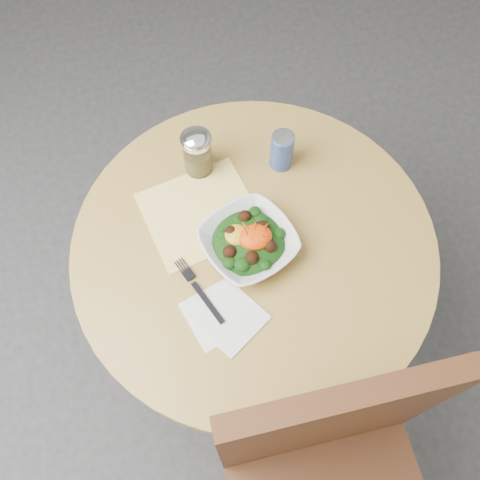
{
  "coord_description": "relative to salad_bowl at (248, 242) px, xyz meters",
  "views": [
    {
      "loc": [
        -0.19,
        -0.55,
        1.92
      ],
      "look_at": [
        -0.04,
        -0.01,
        0.81
      ],
      "focal_mm": 40.0,
      "sensor_mm": 36.0,
      "label": 1
    }
  ],
  "objects": [
    {
      "name": "table",
      "position": [
        0.02,
        0.01,
        -0.23
      ],
      "size": [
        0.9,
        0.9,
        0.75
      ],
      "color": "black",
      "rests_on": "ground"
    },
    {
      "name": "beverage_can",
      "position": [
        0.15,
        0.22,
        0.03
      ],
      "size": [
        0.06,
        0.06,
        0.11
      ],
      "color": "#0D1B98",
      "rests_on": "table"
    },
    {
      "name": "ground",
      "position": [
        0.02,
        0.01,
        -0.78
      ],
      "size": [
        6.0,
        6.0,
        0.0
      ],
      "primitive_type": "plane",
      "color": "#2E2E31",
      "rests_on": "ground"
    },
    {
      "name": "spice_shaker",
      "position": [
        -0.06,
        0.26,
        0.04
      ],
      "size": [
        0.08,
        0.08,
        0.14
      ],
      "color": "silver",
      "rests_on": "table"
    },
    {
      "name": "cloth_napkin",
      "position": [
        -0.09,
        0.12,
        -0.03
      ],
      "size": [
        0.31,
        0.29,
        0.0
      ],
      "primitive_type": "cube",
      "rotation": [
        0.0,
        0.0,
        0.17
      ],
      "color": "#F9B60D",
      "rests_on": "table"
    },
    {
      "name": "salad_bowl",
      "position": [
        0.0,
        0.0,
        0.0
      ],
      "size": [
        0.28,
        0.28,
        0.08
      ],
      "color": "silver",
      "rests_on": "table"
    },
    {
      "name": "paper_napkins",
      "position": [
        -0.1,
        -0.15,
        -0.03
      ],
      "size": [
        0.2,
        0.19,
        0.0
      ],
      "color": "silver",
      "rests_on": "table"
    },
    {
      "name": "fork",
      "position": [
        -0.14,
        -0.07,
        -0.02
      ],
      "size": [
        0.08,
        0.19,
        0.0
      ],
      "color": "black",
      "rests_on": "table"
    }
  ]
}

